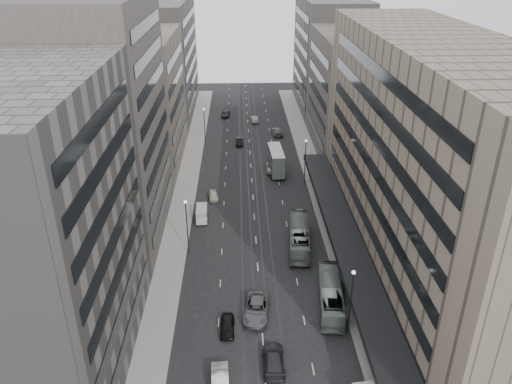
{
  "coord_description": "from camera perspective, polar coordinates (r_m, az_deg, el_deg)",
  "views": [
    {
      "loc": [
        -2.3,
        -48.34,
        39.27
      ],
      "look_at": [
        0.2,
        19.94,
        5.51
      ],
      "focal_mm": 35.0,
      "sensor_mm": 36.0,
      "label": 1
    }
  ],
  "objects": [
    {
      "name": "building_left_b",
      "position": [
        73.48,
        -17.29,
        7.46
      ],
      "size": [
        15.0,
        26.0,
        34.0
      ],
      "primitive_type": "cube",
      "color": "#443E3B",
      "rests_on": "ground"
    },
    {
      "name": "lamp_right_far",
      "position": [
        90.83,
        5.67,
        4.14
      ],
      "size": [
        0.44,
        0.44,
        8.32
      ],
      "color": "#262628",
      "rests_on": "ground"
    },
    {
      "name": "sedan_1",
      "position": [
        52.55,
        -4.12,
        -20.84
      ],
      "size": [
        1.98,
        4.99,
        1.61
      ],
      "primitive_type": "imported",
      "rotation": [
        0.0,
        0.0,
        0.06
      ],
      "color": "silver",
      "rests_on": "ground"
    },
    {
      "name": "sedan_3",
      "position": [
        54.46,
        2.02,
        -18.63
      ],
      "size": [
        2.37,
        5.7,
        1.65
      ],
      "primitive_type": "imported",
      "rotation": [
        0.0,
        0.0,
        3.13
      ],
      "color": "#252628",
      "rests_on": "ground"
    },
    {
      "name": "sedan_0",
      "position": [
        58.51,
        -3.3,
        -15.02
      ],
      "size": [
        1.64,
        4.02,
        1.37
      ],
      "primitive_type": "imported",
      "rotation": [
        0.0,
        0.0,
        -0.01
      ],
      "color": "black",
      "rests_on": "ground"
    },
    {
      "name": "building_right_far",
      "position": [
        134.88,
        8.41,
        15.23
      ],
      "size": [
        15.0,
        32.0,
        28.0
      ],
      "primitive_type": "cube",
      "color": "slate",
      "rests_on": "ground"
    },
    {
      "name": "lamp_left_far",
      "position": [
        109.06,
        -5.94,
        7.95
      ],
      "size": [
        0.44,
        0.44,
        8.32
      ],
      "color": "#262628",
      "rests_on": "ground"
    },
    {
      "name": "lamp_left_near",
      "position": [
        69.69,
        -7.93,
        -3.25
      ],
      "size": [
        0.44,
        0.44,
        8.32
      ],
      "color": "#262628",
      "rests_on": "ground"
    },
    {
      "name": "building_left_d",
      "position": [
        131.23,
        -10.83,
        14.75
      ],
      "size": [
        15.0,
        38.0,
        28.0
      ],
      "primitive_type": "cube",
      "color": "slate",
      "rests_on": "ground"
    },
    {
      "name": "building_left_a",
      "position": [
        50.84,
        -24.07,
        -4.75
      ],
      "size": [
        15.0,
        28.0,
        30.0
      ],
      "primitive_type": "cube",
      "color": "slate",
      "rests_on": "ground"
    },
    {
      "name": "building_right_mid",
      "position": [
        106.67,
        11.08,
        11.0
      ],
      "size": [
        15.0,
        28.0,
        24.0
      ],
      "primitive_type": "cube",
      "color": "#443E3B",
      "rests_on": "ground"
    },
    {
      "name": "sidewalk_right",
      "position": [
        95.44,
        6.72,
        1.86
      ],
      "size": [
        4.0,
        125.0,
        0.15
      ],
      "primitive_type": "cube",
      "color": "gray",
      "rests_on": "ground"
    },
    {
      "name": "sedan_2",
      "position": [
        60.41,
        0.06,
        -13.19
      ],
      "size": [
        3.61,
        6.47,
        1.71
      ],
      "primitive_type": "imported",
      "rotation": [
        0.0,
        0.0,
        -0.13
      ],
      "color": "#5D5D5F",
      "rests_on": "ground"
    },
    {
      "name": "sedan_9",
      "position": [
        125.13,
        -0.2,
        8.35
      ],
      "size": [
        1.93,
        4.42,
        1.41
      ],
      "primitive_type": "imported",
      "rotation": [
        0.0,
        0.0,
        3.25
      ],
      "color": "#ACA08E",
      "rests_on": "ground"
    },
    {
      "name": "building_left_c",
      "position": [
        99.93,
        -13.3,
        10.06
      ],
      "size": [
        15.0,
        28.0,
        25.0
      ],
      "primitive_type": "cube",
      "color": "gray",
      "rests_on": "ground"
    },
    {
      "name": "double_decker",
      "position": [
        95.46,
        2.31,
        3.64
      ],
      "size": [
        3.0,
        8.69,
        4.69
      ],
      "rotation": [
        0.0,
        0.0,
        0.05
      ],
      "color": "slate",
      "rests_on": "ground"
    },
    {
      "name": "sedan_5",
      "position": [
        110.22,
        -1.9,
        5.79
      ],
      "size": [
        1.47,
        4.13,
        1.36
      ],
      "primitive_type": "imported",
      "rotation": [
        0.0,
        0.0,
        -0.01
      ],
      "color": "black",
      "rests_on": "ground"
    },
    {
      "name": "bus_near",
      "position": [
        61.98,
        8.51,
        -11.53
      ],
      "size": [
        3.85,
        11.41,
        3.12
      ],
      "primitive_type": "imported",
      "rotation": [
        0.0,
        0.0,
        3.03
      ],
      "color": "gray",
      "rests_on": "ground"
    },
    {
      "name": "lamp_right_near",
      "position": [
        56.42,
        10.85,
        -11.41
      ],
      "size": [
        0.44,
        0.44,
        8.32
      ],
      "color": "#262628",
      "rests_on": "ground"
    },
    {
      "name": "department_store",
      "position": [
        65.8,
        19.26,
        3.07
      ],
      "size": [
        19.2,
        60.0,
        30.0
      ],
      "color": "#776757",
      "rests_on": "ground"
    },
    {
      "name": "sedan_6",
      "position": [
        96.84,
        1.99,
        2.87
      ],
      "size": [
        2.93,
        5.86,
        1.59
      ],
      "primitive_type": "imported",
      "rotation": [
        0.0,
        0.0,
        3.09
      ],
      "color": "#B3B4B0",
      "rests_on": "ground"
    },
    {
      "name": "pedestrian",
      "position": [
        58.51,
        12.13,
        -15.11
      ],
      "size": [
        0.83,
        0.68,
        1.96
      ],
      "primitive_type": "imported",
      "rotation": [
        0.0,
        0.0,
        3.48
      ],
      "color": "black",
      "rests_on": "sidewalk_right"
    },
    {
      "name": "sedan_7",
      "position": [
        116.22,
        2.41,
        6.94
      ],
      "size": [
        2.54,
        5.54,
        1.57
      ],
      "primitive_type": "imported",
      "rotation": [
        0.0,
        0.0,
        3.21
      ],
      "color": "slate",
      "rests_on": "ground"
    },
    {
      "name": "sidewalk_left",
      "position": [
        94.86,
        -7.78,
        1.64
      ],
      "size": [
        4.0,
        125.0,
        0.15
      ],
      "primitive_type": "cube",
      "color": "gray",
      "rests_on": "ground"
    },
    {
      "name": "sedan_8",
      "position": [
        129.27,
        -3.48,
        8.94
      ],
      "size": [
        2.18,
        4.86,
        1.62
      ],
      "primitive_type": "imported",
      "rotation": [
        0.0,
        0.0,
        -0.06
      ],
      "color": "#252628",
      "rests_on": "ground"
    },
    {
      "name": "bus_far",
      "position": [
        72.55,
        4.98,
        -5.04
      ],
      "size": [
        4.01,
        12.14,
        3.32
      ],
      "primitive_type": "imported",
      "rotation": [
        0.0,
        0.0,
        3.04
      ],
      "color": "gray",
      "rests_on": "ground"
    },
    {
      "name": "ground",
      "position": [
        62.32,
        0.5,
        -12.76
      ],
      "size": [
        220.0,
        220.0,
        0.0
      ],
      "primitive_type": "plane",
      "color": "black",
      "rests_on": "ground"
    },
    {
      "name": "panel_van",
      "position": [
        79.32,
        -6.22,
        -2.46
      ],
      "size": [
        1.98,
        3.85,
        2.39
      ],
      "rotation": [
        0.0,
        0.0,
        0.03
      ],
      "color": "silver",
      "rests_on": "ground"
    },
    {
      "name": "sedan_4",
      "position": [
        86.25,
        -4.91,
        -0.39
      ],
      "size": [
        2.04,
        4.13,
        1.35
      ],
      "primitive_type": "imported",
      "rotation": [
        0.0,
        0.0,
        0.11
      ],
      "color": "beige",
      "rests_on": "ground"
    }
  ]
}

